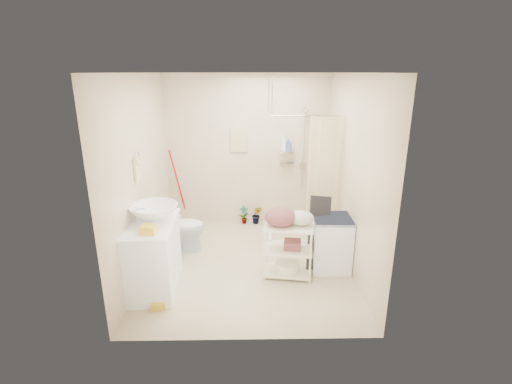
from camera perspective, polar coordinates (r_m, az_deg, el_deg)
floor at (r=5.41m, az=-1.24°, el=-10.84°), size 3.20×3.20×0.00m
ceiling at (r=4.74m, az=-1.46°, el=17.88°), size 2.80×3.20×0.04m
wall_back at (r=6.48m, az=-1.28°, el=6.32°), size 2.80×0.04×2.60m
wall_front at (r=3.40m, az=-1.45°, el=-4.62°), size 2.80×0.04×2.60m
wall_left at (r=5.12m, az=-17.21°, el=2.37°), size 0.04×3.20×2.60m
wall_right at (r=5.11m, az=14.59°, el=2.55°), size 0.04×3.20×2.60m
vanity at (r=4.82m, az=-15.41°, el=-9.44°), size 0.60×1.02×0.88m
sink at (r=4.67m, az=-15.43°, el=-3.07°), size 0.65×0.65×0.20m
counter_basket at (r=4.34m, az=-16.14°, el=-5.55°), size 0.20×0.17×0.10m
floor_basket at (r=4.60m, az=-14.87°, el=-16.29°), size 0.26×0.22×0.12m
toilet at (r=5.75m, az=-11.71°, el=-5.24°), size 0.75×0.44×0.75m
mop at (r=6.69m, az=-12.15°, el=0.78°), size 0.13×0.13×1.35m
potted_plant_a at (r=6.66m, az=-1.87°, el=-3.54°), size 0.21×0.18×0.33m
potted_plant_b at (r=6.66m, az=0.13°, el=-3.54°), size 0.20×0.17×0.33m
hanging_towel at (r=6.42m, az=-2.64°, el=8.02°), size 0.28×0.03×0.42m
towel_ring at (r=4.89m, az=-17.79°, el=3.66°), size 0.04×0.22×0.34m
tp_holder at (r=5.33m, az=-16.09°, el=-3.49°), size 0.08×0.12×0.14m
shower at (r=6.05m, az=6.80°, el=2.94°), size 1.10×1.10×2.10m
shampoo_bottle_a at (r=6.41m, az=4.31°, el=7.51°), size 0.11×0.11×0.26m
shampoo_bottle_b at (r=6.41m, az=5.01°, el=7.21°), size 0.11×0.11×0.19m
washing_machine at (r=5.24m, az=11.41°, el=-7.65°), size 0.52×0.54×0.74m
laundry_rack at (r=4.93m, az=4.98°, el=-8.23°), size 0.68×0.47×0.87m
ironing_board at (r=5.14m, az=9.63°, el=-6.21°), size 0.31×0.14×1.05m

